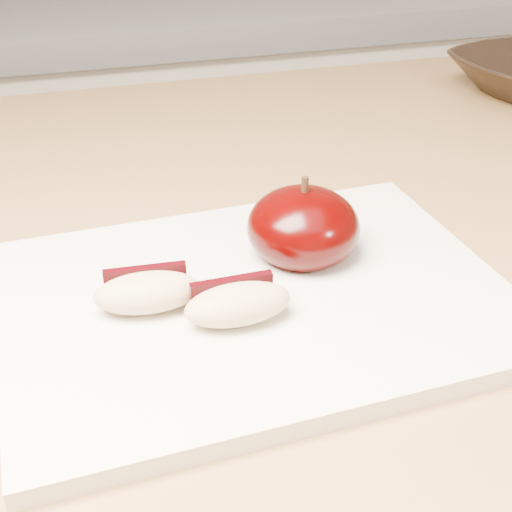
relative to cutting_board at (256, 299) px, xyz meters
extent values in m
cube|color=silver|center=(-0.01, 0.84, -0.46)|extent=(2.40, 0.60, 0.90)
cube|color=olive|center=(-0.01, 0.14, -0.03)|extent=(1.64, 0.64, 0.04)
cube|color=silver|center=(0.00, 0.00, 0.00)|extent=(0.31, 0.23, 0.01)
ellipsoid|color=black|center=(0.04, 0.04, 0.02)|extent=(0.10, 0.10, 0.05)
cylinder|color=black|center=(0.04, 0.04, 0.05)|extent=(0.00, 0.00, 0.01)
ellipsoid|color=tan|center=(-0.06, 0.00, 0.02)|extent=(0.06, 0.03, 0.02)
cube|color=black|center=(-0.06, 0.01, 0.02)|extent=(0.05, 0.01, 0.02)
ellipsoid|color=tan|center=(-0.02, -0.03, 0.02)|extent=(0.06, 0.03, 0.02)
cube|color=black|center=(-0.02, -0.01, 0.02)|extent=(0.05, 0.01, 0.02)
camera|label=1|loc=(-0.10, -0.34, 0.25)|focal=50.00mm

